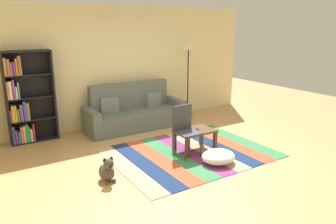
% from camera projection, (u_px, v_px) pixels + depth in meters
% --- Properties ---
extents(ground_plane, '(14.00, 14.00, 0.00)m').
position_uv_depth(ground_plane, '(187.00, 156.00, 5.69)').
color(ground_plane, tan).
extents(back_wall, '(6.80, 0.10, 2.70)m').
position_uv_depth(back_wall, '(124.00, 66.00, 7.42)').
color(back_wall, beige).
rests_on(back_wall, ground_plane).
extents(rug, '(2.83, 2.18, 0.01)m').
position_uv_depth(rug, '(189.00, 152.00, 5.84)').
color(rug, tan).
rests_on(rug, ground_plane).
extents(couch, '(2.26, 0.80, 1.00)m').
position_uv_depth(couch, '(134.00, 113.00, 7.24)').
color(couch, '#59605B').
rests_on(couch, ground_plane).
extents(bookshelf, '(0.90, 0.28, 1.80)m').
position_uv_depth(bookshelf, '(25.00, 101.00, 6.19)').
color(bookshelf, black).
rests_on(bookshelf, ground_plane).
extents(coffee_table, '(0.71, 0.49, 0.39)m').
position_uv_depth(coffee_table, '(195.00, 134.00, 5.86)').
color(coffee_table, '#513826').
rests_on(coffee_table, rug).
extents(pouf, '(0.59, 0.52, 0.22)m').
position_uv_depth(pouf, '(218.00, 157.00, 5.36)').
color(pouf, white).
rests_on(pouf, rug).
extents(dog, '(0.22, 0.35, 0.40)m').
position_uv_depth(dog, '(107.00, 171.00, 4.74)').
color(dog, '#473D33').
rests_on(dog, ground_plane).
extents(standing_lamp, '(0.32, 0.32, 1.83)m').
position_uv_depth(standing_lamp, '(188.00, 56.00, 7.85)').
color(standing_lamp, black).
rests_on(standing_lamp, ground_plane).
extents(tv_remote, '(0.11, 0.15, 0.02)m').
position_uv_depth(tv_remote, '(198.00, 130.00, 5.83)').
color(tv_remote, black).
rests_on(tv_remote, coffee_table).
extents(folding_chair, '(0.40, 0.40, 0.90)m').
position_uv_depth(folding_chair, '(185.00, 126.00, 5.62)').
color(folding_chair, '#38383D').
rests_on(folding_chair, ground_plane).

